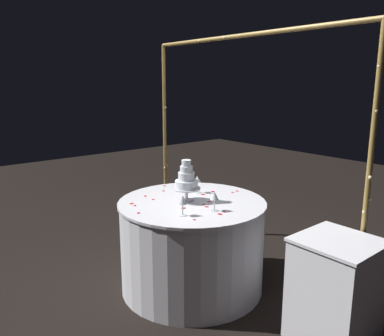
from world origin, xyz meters
name	(u,v)px	position (x,y,z in m)	size (l,w,h in m)	color
ground_plane	(192,285)	(0.00, 0.00, 0.00)	(12.00, 12.00, 0.00)	black
decorative_arch	(242,116)	(0.00, 0.54, 1.36)	(2.28, 0.06, 2.02)	olive
main_table	(192,244)	(0.00, 0.00, 0.36)	(1.16, 1.16, 0.73)	white
side_table	(335,290)	(1.10, 0.27, 0.35)	(0.47, 0.47, 0.69)	white
tiered_cake	(186,180)	(-0.03, -0.03, 0.89)	(0.22, 0.22, 0.33)	silver
wine_glass_0	(197,180)	(-0.16, 0.19, 0.84)	(0.06, 0.06, 0.15)	silver
wine_glass_1	(183,201)	(0.22, -0.26, 0.84)	(0.06, 0.06, 0.15)	silver
wine_glass_2	(214,196)	(0.28, -0.02, 0.83)	(0.06, 0.06, 0.15)	silver
rose_petal_0	(237,191)	(0.03, 0.48, 0.73)	(0.03, 0.02, 0.00)	red
rose_petal_1	(132,204)	(-0.25, -0.40, 0.73)	(0.03, 0.02, 0.00)	red
rose_petal_2	(184,208)	(0.10, -0.16, 0.73)	(0.04, 0.03, 0.00)	red
rose_petal_3	(224,212)	(0.35, 0.01, 0.73)	(0.03, 0.02, 0.00)	red
rose_petal_4	(203,194)	(-0.08, 0.19, 0.73)	(0.04, 0.03, 0.00)	red
rose_petal_5	(220,214)	(0.36, -0.04, 0.73)	(0.04, 0.03, 0.00)	red
rose_petal_6	(196,191)	(-0.20, 0.21, 0.73)	(0.03, 0.02, 0.00)	red
rose_petal_7	(207,207)	(0.18, -0.01, 0.73)	(0.03, 0.02, 0.00)	red
rose_petal_8	(213,191)	(-0.10, 0.31, 0.73)	(0.04, 0.03, 0.00)	red
rose_petal_9	(135,205)	(-0.19, -0.41, 0.73)	(0.03, 0.02, 0.00)	red
rose_petal_10	(233,192)	(0.03, 0.42, 0.73)	(0.03, 0.02, 0.00)	red
rose_petal_11	(164,186)	(-0.51, 0.10, 0.73)	(0.03, 0.02, 0.00)	red
rose_petal_12	(163,191)	(-0.38, -0.01, 0.73)	(0.03, 0.02, 0.00)	red
rose_petal_13	(145,196)	(-0.35, -0.21, 0.73)	(0.03, 0.02, 0.00)	red
rose_petal_14	(153,199)	(-0.23, -0.21, 0.73)	(0.03, 0.02, 0.00)	red
rose_petal_15	(194,220)	(0.34, -0.26, 0.73)	(0.03, 0.02, 0.00)	red
rose_petal_16	(138,213)	(-0.02, -0.48, 0.73)	(0.03, 0.02, 0.00)	red
rose_petal_17	(209,202)	(0.10, 0.09, 0.73)	(0.03, 0.02, 0.00)	red
rose_petal_18	(203,204)	(0.12, 0.01, 0.73)	(0.03, 0.02, 0.00)	red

